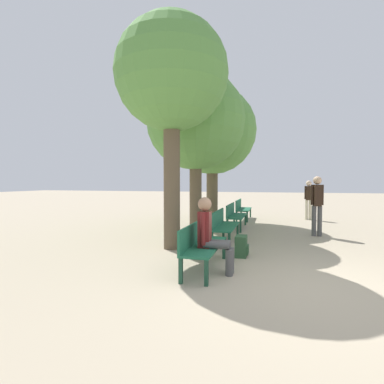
{
  "coord_description": "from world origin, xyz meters",
  "views": [
    {
      "loc": [
        -0.48,
        -4.73,
        1.6
      ],
      "look_at": [
        -2.85,
        3.96,
        1.28
      ],
      "focal_mm": 28.0,
      "sensor_mm": 36.0,
      "label": 1
    }
  ],
  "objects_px": {
    "tree_row_1": "(196,121)",
    "tree_row_2": "(212,131)",
    "bench_row_2": "(234,214)",
    "bench_row_3": "(242,208)",
    "pedestrian_near": "(317,202)",
    "tree_row_0": "(172,76)",
    "backpack": "(241,246)",
    "pedestrian_mid": "(309,197)",
    "bench_row_0": "(200,242)",
    "person_seated": "(211,233)",
    "bench_row_1": "(223,224)"
  },
  "relations": [
    {
      "from": "bench_row_1",
      "to": "pedestrian_near",
      "type": "height_order",
      "value": "pedestrian_near"
    },
    {
      "from": "tree_row_1",
      "to": "person_seated",
      "type": "distance_m",
      "value": 4.91
    },
    {
      "from": "tree_row_1",
      "to": "backpack",
      "type": "height_order",
      "value": "tree_row_1"
    },
    {
      "from": "bench_row_2",
      "to": "tree_row_2",
      "type": "distance_m",
      "value": 3.51
    },
    {
      "from": "tree_row_1",
      "to": "person_seated",
      "type": "height_order",
      "value": "tree_row_1"
    },
    {
      "from": "bench_row_1",
      "to": "pedestrian_near",
      "type": "relative_size",
      "value": 1.01
    },
    {
      "from": "backpack",
      "to": "pedestrian_mid",
      "type": "bearing_deg",
      "value": 73.37
    },
    {
      "from": "pedestrian_near",
      "to": "tree_row_0",
      "type": "bearing_deg",
      "value": -143.21
    },
    {
      "from": "tree_row_0",
      "to": "person_seated",
      "type": "height_order",
      "value": "tree_row_0"
    },
    {
      "from": "bench_row_3",
      "to": "bench_row_1",
      "type": "bearing_deg",
      "value": -90.0
    },
    {
      "from": "tree_row_1",
      "to": "tree_row_0",
      "type": "bearing_deg",
      "value": -90.0
    },
    {
      "from": "bench_row_1",
      "to": "person_seated",
      "type": "height_order",
      "value": "person_seated"
    },
    {
      "from": "bench_row_0",
      "to": "tree_row_2",
      "type": "relative_size",
      "value": 0.34
    },
    {
      "from": "tree_row_0",
      "to": "pedestrian_near",
      "type": "bearing_deg",
      "value": 36.79
    },
    {
      "from": "bench_row_0",
      "to": "bench_row_2",
      "type": "relative_size",
      "value": 1.0
    },
    {
      "from": "tree_row_1",
      "to": "pedestrian_near",
      "type": "relative_size",
      "value": 2.85
    },
    {
      "from": "backpack",
      "to": "bench_row_2",
      "type": "bearing_deg",
      "value": 99.4
    },
    {
      "from": "tree_row_1",
      "to": "tree_row_2",
      "type": "relative_size",
      "value": 0.95
    },
    {
      "from": "person_seated",
      "to": "pedestrian_near",
      "type": "bearing_deg",
      "value": 62.02
    },
    {
      "from": "bench_row_0",
      "to": "bench_row_1",
      "type": "bearing_deg",
      "value": 90.0
    },
    {
      "from": "tree_row_2",
      "to": "pedestrian_near",
      "type": "bearing_deg",
      "value": -31.33
    },
    {
      "from": "bench_row_1",
      "to": "bench_row_2",
      "type": "distance_m",
      "value": 2.45
    },
    {
      "from": "bench_row_0",
      "to": "tree_row_0",
      "type": "relative_size",
      "value": 0.33
    },
    {
      "from": "bench_row_2",
      "to": "bench_row_3",
      "type": "xyz_separation_m",
      "value": [
        0.0,
        2.45,
        0.0
      ]
    },
    {
      "from": "bench_row_1",
      "to": "person_seated",
      "type": "bearing_deg",
      "value": -84.88
    },
    {
      "from": "bench_row_1",
      "to": "pedestrian_mid",
      "type": "bearing_deg",
      "value": 64.23
    },
    {
      "from": "bench_row_0",
      "to": "person_seated",
      "type": "bearing_deg",
      "value": -35.85
    },
    {
      "from": "bench_row_1",
      "to": "tree_row_1",
      "type": "xyz_separation_m",
      "value": [
        -1.05,
        1.24,
        2.95
      ]
    },
    {
      "from": "bench_row_0",
      "to": "pedestrian_mid",
      "type": "distance_m",
      "value": 8.48
    },
    {
      "from": "tree_row_2",
      "to": "person_seated",
      "type": "relative_size",
      "value": 3.98
    },
    {
      "from": "bench_row_2",
      "to": "backpack",
      "type": "xyz_separation_m",
      "value": [
        0.63,
        -3.79,
        -0.27
      ]
    },
    {
      "from": "bench_row_0",
      "to": "tree_row_1",
      "type": "height_order",
      "value": "tree_row_1"
    },
    {
      "from": "tree_row_0",
      "to": "person_seated",
      "type": "xyz_separation_m",
      "value": [
        1.29,
        -1.62,
        -3.35
      ]
    },
    {
      "from": "bench_row_2",
      "to": "backpack",
      "type": "bearing_deg",
      "value": -80.6
    },
    {
      "from": "bench_row_1",
      "to": "bench_row_3",
      "type": "bearing_deg",
      "value": 90.0
    },
    {
      "from": "bench_row_3",
      "to": "tree_row_0",
      "type": "relative_size",
      "value": 0.33
    },
    {
      "from": "pedestrian_mid",
      "to": "bench_row_2",
      "type": "bearing_deg",
      "value": -130.74
    },
    {
      "from": "pedestrian_near",
      "to": "bench_row_0",
      "type": "bearing_deg",
      "value": -121.4
    },
    {
      "from": "bench_row_2",
      "to": "tree_row_2",
      "type": "relative_size",
      "value": 0.34
    },
    {
      "from": "bench_row_2",
      "to": "pedestrian_mid",
      "type": "bearing_deg",
      "value": 49.26
    },
    {
      "from": "person_seated",
      "to": "pedestrian_near",
      "type": "relative_size",
      "value": 0.76
    },
    {
      "from": "tree_row_1",
      "to": "tree_row_2",
      "type": "xyz_separation_m",
      "value": [
        0.0,
        2.59,
        0.11
      ]
    },
    {
      "from": "person_seated",
      "to": "pedestrian_near",
      "type": "xyz_separation_m",
      "value": [
        2.27,
        4.28,
        0.3
      ]
    },
    {
      "from": "tree_row_2",
      "to": "person_seated",
      "type": "height_order",
      "value": "tree_row_2"
    },
    {
      "from": "bench_row_2",
      "to": "backpack",
      "type": "distance_m",
      "value": 3.85
    },
    {
      "from": "bench_row_1",
      "to": "bench_row_3",
      "type": "distance_m",
      "value": 4.9
    },
    {
      "from": "tree_row_0",
      "to": "tree_row_2",
      "type": "distance_m",
      "value": 4.85
    },
    {
      "from": "bench_row_1",
      "to": "pedestrian_mid",
      "type": "relative_size",
      "value": 1.08
    },
    {
      "from": "bench_row_1",
      "to": "person_seated",
      "type": "distance_m",
      "value": 2.64
    },
    {
      "from": "tree_row_0",
      "to": "tree_row_1",
      "type": "bearing_deg",
      "value": 90.0
    }
  ]
}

